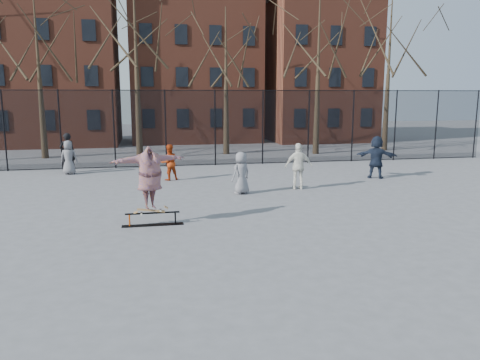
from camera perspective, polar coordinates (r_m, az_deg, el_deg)
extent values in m
plane|color=#5E5F63|center=(12.45, -0.09, -7.13)|extent=(100.00, 100.00, 0.00)
cube|color=black|center=(13.90, -10.58, -5.41)|extent=(1.77, 0.27, 0.01)
cylinder|color=#D84C0C|center=(13.87, -13.32, -4.80)|extent=(0.05, 0.05, 0.36)
cylinder|color=black|center=(13.87, -7.89, -4.61)|extent=(0.05, 0.05, 0.36)
cylinder|color=black|center=(13.81, -10.63, -3.98)|extent=(1.56, 0.05, 0.05)
imported|color=#5B3B94|center=(13.59, -10.93, 0.23)|extent=(2.30, 1.35, 1.81)
imported|color=slate|center=(23.59, -20.15, 2.60)|extent=(0.85, 0.61, 1.62)
imported|color=black|center=(24.15, -20.29, 3.13)|extent=(0.82, 0.69, 1.93)
imported|color=#AD350F|center=(20.87, -8.64, 2.13)|extent=(0.91, 0.80, 1.58)
imported|color=silver|center=(18.78, 7.16, 1.67)|extent=(1.14, 0.60, 1.85)
imported|color=#1A2234|center=(22.01, 16.28, 2.71)|extent=(1.84, 1.37, 1.93)
imported|color=slate|center=(17.77, 0.16, 0.86)|extent=(0.94, 0.83, 1.61)
cylinder|color=black|center=(25.68, -26.80, 5.38)|extent=(0.07, 0.07, 4.00)
cylinder|color=black|center=(25.11, -21.06, 5.71)|extent=(0.07, 0.07, 4.00)
cylinder|color=black|center=(24.79, -15.11, 5.99)|extent=(0.07, 0.07, 4.00)
cylinder|color=black|center=(24.74, -9.06, 6.21)|extent=(0.07, 0.07, 4.00)
cylinder|color=black|center=(24.96, -3.05, 6.37)|extent=(0.07, 0.07, 4.00)
cylinder|color=black|center=(25.45, 2.79, 6.45)|extent=(0.07, 0.07, 4.00)
cylinder|color=black|center=(26.19, 8.36, 6.46)|extent=(0.07, 0.07, 4.00)
cylinder|color=black|center=(27.16, 13.58, 6.42)|extent=(0.07, 0.07, 4.00)
cylinder|color=black|center=(28.34, 18.40, 6.33)|extent=(0.07, 0.07, 4.00)
cylinder|color=black|center=(29.69, 22.80, 6.22)|extent=(0.07, 0.07, 4.00)
cylinder|color=black|center=(31.21, 26.80, 6.08)|extent=(0.07, 0.07, 4.00)
cube|color=black|center=(24.83, -5.81, 6.30)|extent=(34.00, 0.01, 4.00)
cylinder|color=black|center=(24.77, -5.90, 10.83)|extent=(34.00, 0.04, 0.04)
cone|color=black|center=(30.15, -23.12, 6.84)|extent=(0.40, 0.40, 4.62)
cone|color=black|center=(28.21, -12.61, 7.23)|extent=(0.40, 0.40, 4.62)
cone|color=black|center=(29.88, -1.86, 7.63)|extent=(0.40, 0.40, 4.62)
cone|color=black|center=(30.00, 9.07, 7.52)|extent=(0.40, 0.40, 4.62)
cone|color=black|center=(33.44, 17.26, 7.47)|extent=(0.40, 0.40, 4.62)
cube|color=brown|center=(38.33, -21.71, 13.05)|extent=(9.00, 7.00, 12.00)
cube|color=brown|center=(37.95, -5.47, 14.51)|extent=(10.00, 7.00, 13.00)
cube|color=brown|center=(40.13, 9.28, 12.77)|extent=(8.00, 7.00, 11.00)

